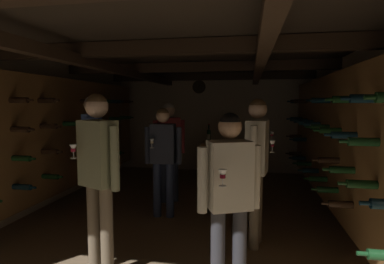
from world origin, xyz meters
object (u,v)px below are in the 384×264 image
(wine_crate_stack, at_px, (215,164))
(person_guest_mid_right, at_px, (257,157))
(person_guest_far_right, at_px, (258,145))
(person_guest_near_left, at_px, (98,166))
(display_bottle, at_px, (209,135))
(person_guest_mid_left, at_px, (93,144))
(person_guest_rear_center, at_px, (169,143))
(person_guest_near_right, at_px, (229,190))
(person_host_center, at_px, (163,152))

(wine_crate_stack, height_order, person_guest_mid_right, person_guest_mid_right)
(person_guest_far_right, height_order, person_guest_near_left, person_guest_near_left)
(wine_crate_stack, distance_m, display_bottle, 0.60)
(person_guest_mid_left, height_order, person_guest_mid_right, person_guest_mid_left)
(person_guest_rear_center, bearing_deg, display_bottle, 63.93)
(wine_crate_stack, xyz_separation_m, person_guest_far_right, (0.80, -1.03, 0.55))
(person_guest_near_right, distance_m, person_guest_mid_right, 1.11)
(person_guest_near_left, bearing_deg, person_guest_mid_left, 120.04)
(wine_crate_stack, height_order, person_guest_mid_left, person_guest_mid_left)
(person_host_center, distance_m, person_guest_mid_right, 1.48)
(person_guest_near_right, bearing_deg, person_guest_mid_left, 142.86)
(person_guest_mid_left, distance_m, person_guest_mid_right, 2.32)
(display_bottle, bearing_deg, person_guest_near_right, -79.87)
(person_guest_near_left, bearing_deg, person_guest_far_right, 56.25)
(person_guest_rear_center, distance_m, person_guest_near_left, 2.28)
(wine_crate_stack, distance_m, person_guest_mid_right, 2.62)
(person_guest_rear_center, height_order, person_guest_mid_right, person_guest_mid_right)
(display_bottle, bearing_deg, person_guest_mid_right, -70.41)
(display_bottle, height_order, person_guest_mid_right, person_guest_mid_right)
(person_guest_mid_left, relative_size, person_guest_mid_right, 1.03)
(person_guest_mid_right, bearing_deg, person_guest_mid_left, 168.47)
(wine_crate_stack, relative_size, person_guest_far_right, 0.54)
(display_bottle, bearing_deg, person_host_center, -103.68)
(person_guest_rear_center, bearing_deg, person_host_center, -82.25)
(person_guest_near_right, distance_m, person_guest_near_left, 1.26)
(person_guest_rear_center, xyz_separation_m, person_guest_far_right, (1.45, 0.03, -0.00))
(wine_crate_stack, xyz_separation_m, person_guest_near_right, (0.50, -3.52, 0.49))
(person_guest_rear_center, distance_m, person_guest_near_right, 2.72)
(wine_crate_stack, bearing_deg, person_guest_mid_right, -73.01)
(person_guest_mid_left, distance_m, person_guest_near_left, 1.57)
(person_guest_far_right, xyz_separation_m, person_guest_near_right, (-0.29, -2.48, -0.06))
(person_guest_rear_center, bearing_deg, person_guest_near_right, -64.81)
(person_guest_far_right, distance_m, person_guest_mid_right, 1.41)
(person_guest_rear_center, xyz_separation_m, person_guest_mid_left, (-0.87, -0.92, 0.07))
(person_guest_far_right, relative_size, person_guest_mid_left, 0.94)
(person_host_center, bearing_deg, person_guest_rear_center, 97.75)
(wine_crate_stack, relative_size, person_guest_mid_left, 0.51)
(display_bottle, xyz_separation_m, person_guest_near_left, (-0.62, -3.35, 0.03))
(person_guest_far_right, bearing_deg, person_guest_rear_center, -178.98)
(person_guest_rear_center, bearing_deg, person_guest_far_right, 1.02)
(person_guest_mid_right, bearing_deg, person_guest_near_left, -149.06)
(display_bottle, height_order, person_host_center, person_host_center)
(display_bottle, xyz_separation_m, person_host_center, (-0.43, -1.77, -0.08))
(person_guest_mid_left, bearing_deg, person_guest_near_right, -37.14)
(person_host_center, xyz_separation_m, person_guest_mid_right, (1.30, -0.69, 0.09))
(person_guest_near_right, relative_size, person_guest_mid_right, 0.92)
(person_guest_mid_right, bearing_deg, display_bottle, 109.59)
(person_guest_mid_left, bearing_deg, person_guest_mid_right, -11.53)
(person_guest_mid_right, distance_m, person_guest_near_left, 1.74)
(person_host_center, distance_m, person_guest_mid_left, 1.00)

